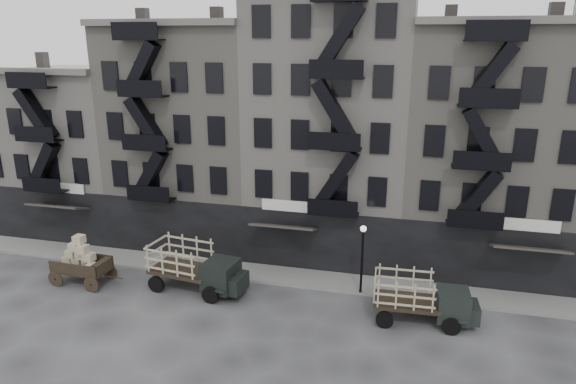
% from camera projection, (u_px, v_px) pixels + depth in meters
% --- Properties ---
extents(ground, '(140.00, 140.00, 0.00)m').
position_uv_depth(ground, '(300.00, 310.00, 28.16)').
color(ground, '#38383A').
rests_on(ground, ground).
extents(sidewalk, '(55.00, 2.50, 0.15)m').
position_uv_depth(sidewalk, '(314.00, 279.00, 31.61)').
color(sidewalk, slate).
rests_on(sidewalk, ground).
extents(building_west, '(10.00, 11.35, 13.20)m').
position_uv_depth(building_west, '(80.00, 148.00, 40.14)').
color(building_west, '#A6A198').
rests_on(building_west, ground).
extents(building_midwest, '(10.00, 11.35, 16.20)m').
position_uv_depth(building_midwest, '(197.00, 135.00, 37.38)').
color(building_midwest, gray).
rests_on(building_midwest, ground).
extents(building_center, '(10.00, 11.35, 18.20)m').
position_uv_depth(building_center, '(333.00, 127.00, 34.76)').
color(building_center, '#A6A198').
rests_on(building_center, ground).
extents(building_mideast, '(10.00, 11.35, 16.20)m').
position_uv_depth(building_mideast, '(488.00, 149.00, 32.74)').
color(building_mideast, gray).
rests_on(building_mideast, ground).
extents(lamp_post, '(0.36, 0.36, 4.28)m').
position_uv_depth(lamp_post, '(362.00, 250.00, 29.05)').
color(lamp_post, black).
rests_on(lamp_post, ground).
extents(wagon, '(3.59, 2.06, 2.96)m').
position_uv_depth(wagon, '(79.00, 257.00, 30.82)').
color(wagon, black).
rests_on(wagon, ground).
extents(stake_truck_west, '(6.00, 2.99, 2.90)m').
position_uv_depth(stake_truck_west, '(195.00, 264.00, 29.97)').
color(stake_truck_west, black).
rests_on(stake_truck_west, ground).
extents(stake_truck_east, '(5.39, 2.42, 2.66)m').
position_uv_depth(stake_truck_east, '(422.00, 295.00, 26.65)').
color(stake_truck_east, black).
rests_on(stake_truck_east, ground).
extents(pedestrian_mid, '(1.10, 0.96, 1.94)m').
position_uv_depth(pedestrian_mid, '(231.00, 282.00, 29.31)').
color(pedestrian_mid, black).
rests_on(pedestrian_mid, ground).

